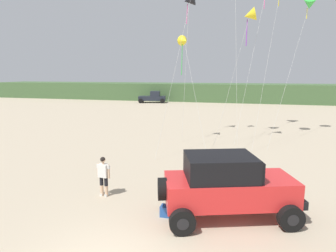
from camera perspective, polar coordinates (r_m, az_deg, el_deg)
dune_ridge at (r=56.37m, az=8.57°, el=6.42°), size 90.00×8.59×3.14m
jeep at (r=10.68m, az=11.28°, el=-10.96°), size 5.01×3.64×2.26m
person_watching at (r=12.60m, az=-12.22°, el=-8.98°), size 0.62×0.34×1.67m
cooler_box at (r=10.97m, az=0.10°, el=-15.93°), size 0.57×0.37×0.38m
distant_pickup at (r=51.80m, az=-2.91°, el=5.51°), size 4.90×3.25×1.98m
kite_red_delta at (r=24.24m, az=4.06°, el=22.82°), size 0.95×2.68×10.99m
kite_black_sled at (r=22.27m, az=15.34°, el=19.70°), size 2.50×1.82×9.41m
kite_yellow_diamond at (r=26.82m, az=25.47°, el=20.42°), size 3.61×6.77×11.06m
kite_blue_swept at (r=21.44m, az=3.11°, el=15.87°), size 2.89×4.33×7.68m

